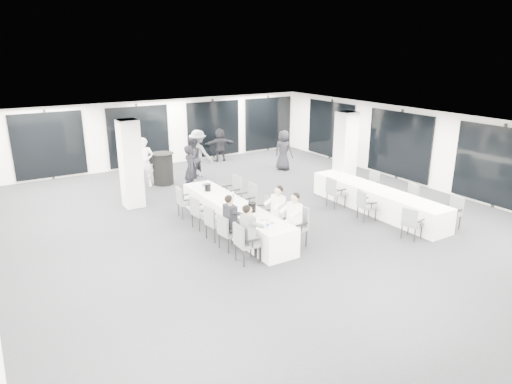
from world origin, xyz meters
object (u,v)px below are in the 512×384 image
(standing_guest_a, at_px, (190,165))
(standing_guest_g, at_px, (144,159))
(chair_main_right_near, at_px, (297,224))
(chair_side_right_mid, at_px, (410,196))
(chair_main_right_far, at_px, (233,190))
(chair_main_right_fourth, at_px, (248,198))
(chair_side_right_far, at_px, (371,183))
(banquet_table_side, at_px, (376,200))
(chair_side_left_near, at_px, (411,222))
(chair_side_left_mid, at_px, (365,203))
(chair_main_left_mid, at_px, (214,221))
(standing_guest_h, at_px, (346,148))
(chair_side_left_far, at_px, (334,191))
(ice_bucket_near, at_px, (252,207))
(chair_main_left_near, at_px, (244,241))
(cocktail_table, at_px, (163,168))
(standing_guest_c, at_px, (198,150))
(chair_main_left_far, at_px, (184,200))
(chair_main_right_second, at_px, (281,219))
(chair_main_right_mid, at_px, (264,210))
(chair_main_left_second, at_px, (227,230))
(standing_guest_e, at_px, (284,148))
(banquet_table_main, at_px, (234,216))
(chair_main_left_fourth, at_px, (199,211))
(ice_bucket_far, at_px, (208,187))
(chair_side_right_near, at_px, (453,210))
(standing_guest_b, at_px, (193,155))
(standing_guest_f, at_px, (220,143))

(standing_guest_a, height_order, standing_guest_g, standing_guest_g)
(chair_main_right_near, distance_m, chair_side_right_mid, 4.44)
(chair_main_right_far, bearing_deg, chair_main_right_fourth, 179.07)
(chair_side_right_mid, height_order, chair_side_right_far, chair_side_right_far)
(banquet_table_side, distance_m, chair_side_left_near, 2.21)
(chair_side_left_mid, bearing_deg, chair_main_right_far, -122.43)
(chair_main_left_mid, bearing_deg, chair_side_left_near, 50.46)
(chair_main_right_far, xyz_separation_m, chair_side_left_near, (2.79, -4.69, -0.09))
(standing_guest_h, bearing_deg, chair_main_left_mid, 89.62)
(chair_main_right_near, relative_size, chair_side_left_mid, 1.15)
(chair_side_left_far, height_order, ice_bucket_near, ice_bucket_near)
(chair_main_left_mid, bearing_deg, chair_main_left_near, -8.16)
(cocktail_table, height_order, standing_guest_c, standing_guest_c)
(cocktail_table, xyz_separation_m, chair_main_left_far, (-0.75, -3.69, -0.06))
(chair_main_right_fourth, distance_m, chair_main_right_far, 0.94)
(cocktail_table, xyz_separation_m, chair_main_right_second, (0.91, -6.40, -0.10))
(chair_main_left_near, xyz_separation_m, chair_main_right_far, (1.68, 3.55, 0.03))
(chair_main_right_mid, bearing_deg, chair_main_left_second, 125.23)
(chair_main_left_mid, relative_size, chair_main_right_near, 0.89)
(chair_main_left_near, height_order, standing_guest_e, standing_guest_e)
(chair_main_right_mid, height_order, standing_guest_c, standing_guest_c)
(standing_guest_h, bearing_deg, chair_main_right_mid, 94.38)
(banquet_table_side, distance_m, chair_side_left_far, 1.32)
(chair_main_left_mid, bearing_deg, chair_main_left_second, -7.89)
(chair_main_left_second, height_order, standing_guest_a, standing_guest_a)
(banquet_table_main, relative_size, chair_main_left_fourth, 5.38)
(banquet_table_main, xyz_separation_m, standing_guest_h, (7.19, 3.29, 0.55))
(chair_main_right_near, relative_size, chair_main_right_far, 1.01)
(standing_guest_h, bearing_deg, chair_side_left_mid, 117.91)
(chair_main_left_fourth, height_order, chair_side_right_mid, chair_main_left_fourth)
(chair_side_left_mid, bearing_deg, ice_bucket_far, -113.18)
(chair_main_right_fourth, height_order, chair_side_right_near, chair_main_right_fourth)
(standing_guest_b, distance_m, ice_bucket_far, 4.24)
(chair_main_left_mid, distance_m, ice_bucket_near, 1.08)
(cocktail_table, relative_size, chair_main_left_far, 1.26)
(chair_main_right_near, bearing_deg, chair_main_left_far, 22.33)
(chair_main_left_far, height_order, chair_side_right_near, chair_main_left_far)
(standing_guest_f, bearing_deg, chair_main_left_far, 62.34)
(chair_main_right_mid, distance_m, chair_side_left_mid, 3.02)
(chair_main_right_mid, relative_size, standing_guest_e, 0.46)
(chair_main_left_near, bearing_deg, standing_guest_b, 166.53)
(chair_side_right_far, bearing_deg, standing_guest_c, 36.56)
(standing_guest_g, bearing_deg, chair_side_left_far, -27.77)
(standing_guest_e, bearing_deg, chair_main_left_far, 91.96)
(chair_side_right_near, relative_size, standing_guest_h, 0.50)
(ice_bucket_far, bearing_deg, chair_main_left_second, -105.81)
(chair_main_right_fourth, height_order, standing_guest_g, standing_guest_g)
(chair_side_left_near, height_order, ice_bucket_near, ice_bucket_near)
(chair_main_right_second, relative_size, standing_guest_c, 0.41)
(chair_main_right_second, relative_size, standing_guest_f, 0.51)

